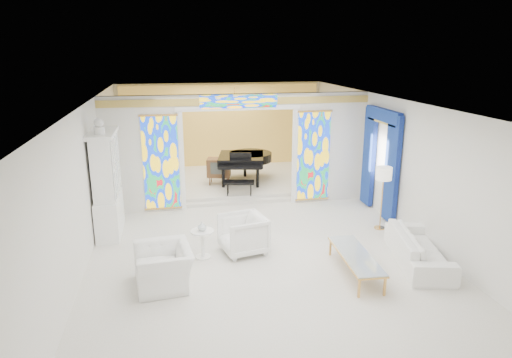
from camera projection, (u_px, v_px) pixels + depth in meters
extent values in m
plane|color=silver|center=(253.00, 233.00, 10.58)|extent=(12.00, 12.00, 0.00)
cube|color=white|center=(252.00, 103.00, 9.76)|extent=(7.00, 12.00, 0.02)
cube|color=silver|center=(221.00, 127.00, 15.83)|extent=(7.00, 0.02, 3.00)
cube|color=silver|center=(362.00, 323.00, 4.50)|extent=(7.00, 0.02, 3.00)
cube|color=silver|center=(88.00, 178.00, 9.53)|extent=(0.02, 12.00, 3.00)
cube|color=silver|center=(397.00, 163.00, 10.80)|extent=(0.02, 12.00, 3.00)
cube|color=silver|center=(142.00, 155.00, 11.60)|extent=(2.00, 0.18, 3.00)
cube|color=silver|center=(329.00, 147.00, 12.51)|extent=(2.00, 0.18, 3.00)
cube|color=silver|center=(238.00, 102.00, 11.70)|extent=(3.00, 0.18, 0.40)
cube|color=white|center=(182.00, 162.00, 11.75)|extent=(0.12, 0.06, 2.60)
cube|color=white|center=(294.00, 157.00, 12.29)|extent=(0.12, 0.06, 2.60)
cube|color=white|center=(239.00, 108.00, 11.65)|extent=(3.24, 0.06, 0.12)
cube|color=gold|center=(239.00, 101.00, 11.60)|extent=(7.00, 0.05, 0.18)
cube|color=gold|center=(161.00, 163.00, 11.64)|extent=(0.90, 0.04, 2.40)
cube|color=gold|center=(313.00, 156.00, 12.37)|extent=(0.90, 0.04, 2.40)
cube|color=gold|center=(239.00, 101.00, 11.59)|extent=(2.00, 0.04, 0.34)
cube|color=silver|center=(229.00, 181.00, 14.43)|extent=(6.80, 3.80, 0.18)
cube|color=gold|center=(222.00, 127.00, 15.72)|extent=(6.70, 0.10, 2.90)
cylinder|color=gold|center=(235.00, 103.00, 13.69)|extent=(0.48, 0.48, 0.30)
cube|color=navy|center=(392.00, 169.00, 10.87)|extent=(0.12, 0.55, 2.60)
cube|color=navy|center=(369.00, 157.00, 12.10)|extent=(0.12, 0.55, 2.60)
cube|color=navy|center=(384.00, 115.00, 11.16)|extent=(0.14, 1.70, 0.30)
cube|color=#E5C151|center=(383.00, 122.00, 11.20)|extent=(0.12, 1.50, 0.06)
cube|color=white|center=(110.00, 215.00, 10.44)|extent=(0.50, 1.40, 0.90)
cube|color=white|center=(105.00, 166.00, 10.12)|extent=(0.44, 1.30, 1.40)
cube|color=silver|center=(116.00, 166.00, 10.17)|extent=(0.01, 1.20, 1.30)
cube|color=white|center=(102.00, 133.00, 9.92)|extent=(0.56, 1.46, 0.08)
cylinder|color=white|center=(99.00, 130.00, 9.56)|extent=(0.22, 0.22, 0.16)
sphere|color=white|center=(99.00, 123.00, 9.51)|extent=(0.20, 0.20, 0.20)
imported|color=silver|center=(164.00, 267.00, 8.14)|extent=(1.10, 1.22, 0.72)
imported|color=white|center=(243.00, 234.00, 9.45)|extent=(1.05, 1.03, 0.81)
imported|color=white|center=(419.00, 248.00, 9.00)|extent=(1.30, 2.29, 0.63)
cylinder|color=white|center=(202.00, 231.00, 9.16)|extent=(0.50, 0.50, 0.03)
cylinder|color=white|center=(203.00, 244.00, 9.24)|extent=(0.08, 0.08, 0.55)
cylinder|color=white|center=(203.00, 257.00, 9.32)|extent=(0.34, 0.34, 0.03)
imported|color=silver|center=(202.00, 226.00, 9.13)|extent=(0.19, 0.19, 0.18)
cube|color=silver|center=(356.00, 255.00, 8.54)|extent=(0.62, 1.80, 0.04)
cube|color=gold|center=(356.00, 256.00, 8.55)|extent=(0.65, 1.83, 0.03)
cube|color=gold|center=(359.00, 288.00, 7.77)|extent=(0.04, 0.04, 0.36)
cube|color=gold|center=(385.00, 286.00, 7.83)|extent=(0.04, 0.04, 0.36)
cube|color=gold|center=(330.00, 247.00, 9.37)|extent=(0.04, 0.04, 0.36)
cube|color=gold|center=(352.00, 246.00, 9.43)|extent=(0.04, 0.04, 0.36)
cylinder|color=gold|center=(380.00, 228.00, 10.83)|extent=(0.29, 0.29, 0.03)
cylinder|color=gold|center=(382.00, 201.00, 10.64)|extent=(0.03, 0.03, 1.37)
cylinder|color=white|center=(384.00, 173.00, 10.46)|extent=(0.41, 0.41, 0.29)
cube|color=black|center=(241.00, 159.00, 13.86)|extent=(1.59, 1.66, 0.26)
cylinder|color=black|center=(250.00, 157.00, 14.17)|extent=(1.56, 1.56, 0.26)
cube|color=black|center=(240.00, 167.00, 13.08)|extent=(1.27, 0.52, 0.09)
cube|color=white|center=(240.00, 167.00, 13.00)|extent=(1.14, 0.32, 0.03)
cube|color=black|center=(240.00, 156.00, 13.32)|extent=(0.63, 0.15, 0.23)
cube|color=black|center=(239.00, 182.00, 12.63)|extent=(0.87, 0.48, 0.07)
cylinder|color=black|center=(223.00, 178.00, 13.36)|extent=(0.11, 0.11, 0.57)
cylinder|color=black|center=(258.00, 178.00, 13.35)|extent=(0.11, 0.11, 0.57)
cylinder|color=black|center=(245.00, 168.00, 14.50)|extent=(0.11, 0.11, 0.57)
cube|color=brown|center=(219.00, 167.00, 13.62)|extent=(0.76, 0.60, 0.55)
cube|color=#3A3F3C|center=(218.00, 168.00, 13.39)|extent=(0.43, 0.12, 0.35)
cone|color=brown|center=(210.00, 182.00, 13.58)|extent=(0.05, 0.05, 0.24)
cone|color=brown|center=(227.00, 182.00, 13.56)|extent=(0.05, 0.05, 0.24)
cone|color=brown|center=(211.00, 179.00, 13.90)|extent=(0.05, 0.05, 0.24)
cone|color=brown|center=(228.00, 179.00, 13.88)|extent=(0.05, 0.05, 0.24)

